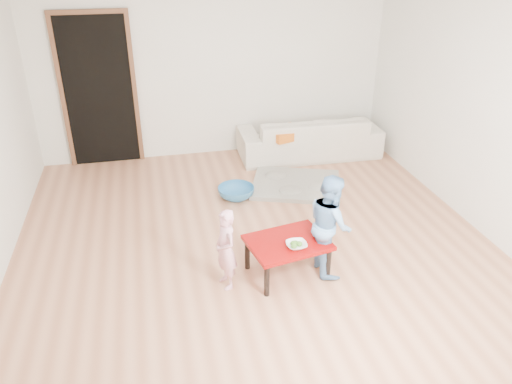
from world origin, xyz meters
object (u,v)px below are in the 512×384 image
object	(u,v)px
bowl	(296,245)
red_table	(287,257)
child_pink	(226,250)
basin	(236,192)
sofa	(309,136)
child_blue	(330,224)

from	to	relation	value
bowl	red_table	bearing A→B (deg)	111.03
bowl	child_pink	distance (m)	0.65
bowl	basin	world-z (taller)	bowl
bowl	child_pink	xyz separation A→B (m)	(-0.65, 0.07, 0.00)
red_table	bowl	bearing A→B (deg)	-68.97
sofa	red_table	size ratio (longest dim) A/B	2.77
sofa	child_pink	xyz separation A→B (m)	(-1.73, -2.83, 0.10)
child_pink	child_blue	xyz separation A→B (m)	(1.01, 0.05, 0.11)
bowl	basin	bearing A→B (deg)	97.43
red_table	basin	distance (m)	1.68
child_pink	basin	distance (m)	1.79
basin	child_pink	bearing A→B (deg)	-103.66
child_blue	bowl	bearing A→B (deg)	109.04
bowl	child_pink	world-z (taller)	child_pink
bowl	basin	distance (m)	1.83
red_table	sofa	bearing A→B (deg)	67.89
red_table	bowl	xyz separation A→B (m)	(0.05, -0.12, 0.21)
sofa	red_table	distance (m)	3.00
bowl	child_pink	bearing A→B (deg)	173.68
red_table	child_pink	xyz separation A→B (m)	(-0.60, -0.05, 0.21)
sofa	red_table	world-z (taller)	sofa
red_table	bowl	distance (m)	0.25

